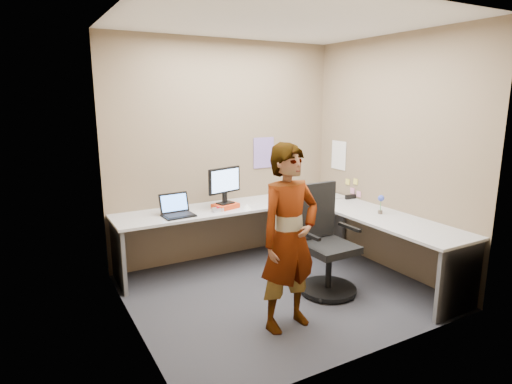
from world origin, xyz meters
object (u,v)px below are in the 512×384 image
desk (294,223)px  office_chair (325,249)px  monitor (225,182)px  person (289,238)px

desk → office_chair: (-0.00, -0.58, -0.13)m
desk → office_chair: bearing=-90.3°
desk → monitor: (-0.63, 0.54, 0.45)m
desk → person: 1.25m
desk → monitor: monitor is taller
person → desk: bearing=47.1°
monitor → desk: bearing=-55.6°
desk → person: bearing=-126.4°
office_chair → person: size_ratio=0.68×
office_chair → person: person is taller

